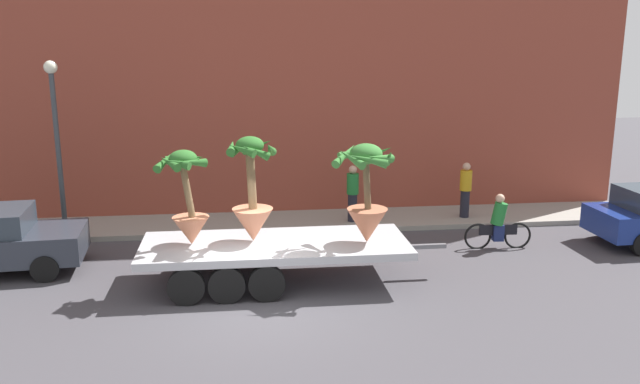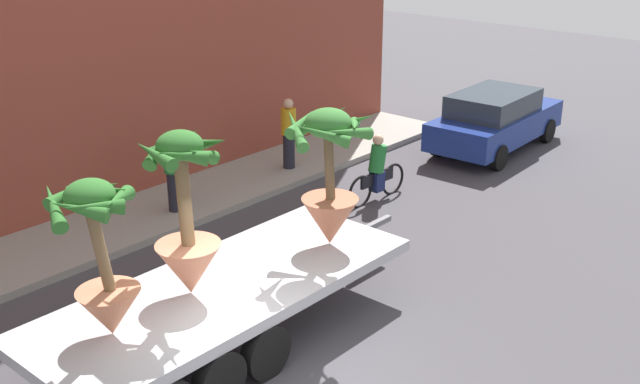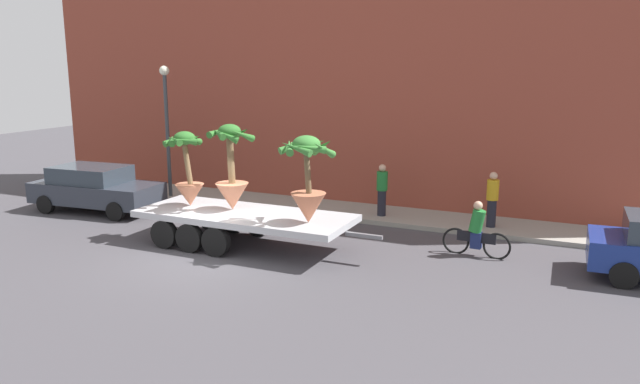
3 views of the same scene
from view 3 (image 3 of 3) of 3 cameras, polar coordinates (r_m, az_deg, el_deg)
ground_plane at (r=16.65m, az=-10.58°, el=-6.04°), size 60.00×60.00×0.00m
sidewalk at (r=21.71m, az=-1.35°, el=-1.37°), size 24.00×2.20×0.15m
building_facade at (r=22.66m, az=0.50°, el=11.71°), size 24.00×1.20×9.96m
flatbed_trailer at (r=17.42m, az=-7.75°, el=-2.50°), size 7.14×2.41×0.98m
potted_palm_rear at (r=17.42m, az=-8.27°, el=1.63°), size 1.15×1.15×2.45m
potted_palm_middle at (r=18.16m, az=-12.28°, el=1.99°), size 1.22×1.19×2.18m
potted_palm_front at (r=15.81m, az=-1.16°, el=0.99°), size 1.52×1.43×2.30m
cyclist at (r=16.87m, az=14.41°, el=-3.62°), size 1.84×0.36×1.54m
trailing_car at (r=22.61m, az=-20.23°, el=0.38°), size 4.60×2.25×1.58m
pedestrian_near_gate at (r=19.31m, az=15.78°, el=-0.58°), size 0.36×0.36×1.71m
pedestrian_far_left at (r=20.06m, az=5.80°, el=0.28°), size 0.36×0.36×1.71m
street_lamp at (r=23.34m, az=-14.13°, el=7.06°), size 0.36×0.36×4.83m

